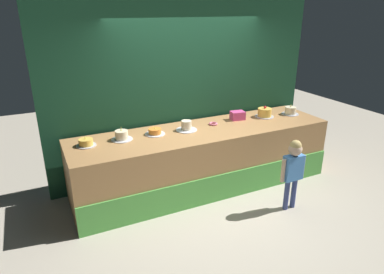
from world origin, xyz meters
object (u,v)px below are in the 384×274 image
at_px(cake_far_left, 86,143).
at_px(cake_center_left, 155,132).
at_px(pink_box, 238,115).
at_px(cake_left, 122,136).
at_px(child_figure, 293,165).
at_px(cake_far_right, 290,111).
at_px(donut, 213,124).
at_px(cake_center_right, 186,126).
at_px(cake_right, 265,113).

distance_m(cake_far_left, cake_center_left, 0.96).
height_order(pink_box, cake_left, cake_left).
relative_size(child_figure, cake_far_right, 3.53).
xyz_separation_m(pink_box, donut, (-0.48, -0.06, -0.05)).
relative_size(cake_center_right, cake_far_right, 1.09).
bearing_deg(pink_box, cake_center_right, -173.77).
xyz_separation_m(child_figure, cake_right, (0.42, 1.23, 0.34)).
bearing_deg(child_figure, cake_left, 148.09).
distance_m(cake_center_left, cake_far_right, 2.41).
bearing_deg(donut, cake_far_left, -179.43).
relative_size(cake_left, cake_right, 0.94).
relative_size(cake_center_left, cake_right, 0.93).
relative_size(donut, cake_far_right, 0.48).
bearing_deg(cake_left, cake_right, -0.24).
height_order(child_figure, cake_left, cake_left).
relative_size(cake_far_left, cake_center_left, 0.90).
xyz_separation_m(pink_box, cake_far_right, (0.96, -0.15, -0.01)).
relative_size(cake_far_left, cake_left, 0.89).
bearing_deg(cake_left, donut, 0.31).
bearing_deg(donut, cake_right, -1.05).
relative_size(child_figure, cake_right, 3.26).
height_order(cake_center_right, cake_far_right, cake_far_right).
height_order(cake_center_right, cake_right, cake_right).
relative_size(child_figure, cake_center_left, 3.49).
xyz_separation_m(donut, cake_center_left, (-0.96, -0.01, 0.02)).
relative_size(child_figure, pink_box, 4.69).
height_order(cake_left, cake_center_left, cake_left).
distance_m(pink_box, cake_far_right, 0.97).
distance_m(child_figure, cake_center_left, 1.97).
height_order(cake_left, cake_far_right, cake_left).
height_order(cake_right, cake_far_right, cake_right).
bearing_deg(cake_center_right, cake_right, 1.18).
height_order(cake_far_left, cake_left, cake_left).
bearing_deg(donut, cake_far_right, -3.67).
distance_m(cake_left, cake_far_right, 2.89).
xyz_separation_m(cake_center_right, cake_right, (1.44, 0.03, 0.01)).
bearing_deg(cake_right, cake_center_left, 179.72).
xyz_separation_m(donut, cake_far_left, (-1.92, -0.02, 0.03)).
bearing_deg(pink_box, child_figure, -87.42).
distance_m(child_figure, cake_far_right, 1.50).
bearing_deg(child_figure, donut, 113.47).
bearing_deg(cake_center_right, cake_left, 177.65).
bearing_deg(pink_box, cake_center_left, -177.39).
relative_size(pink_box, cake_far_left, 0.83).
distance_m(pink_box, cake_left, 1.93).
bearing_deg(cake_center_left, cake_far_right, -2.01).
height_order(pink_box, cake_center_left, pink_box).
distance_m(donut, cake_center_left, 0.96).
distance_m(cake_center_right, cake_far_right, 1.93).
xyz_separation_m(donut, cake_center_right, (-0.48, -0.05, 0.05)).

